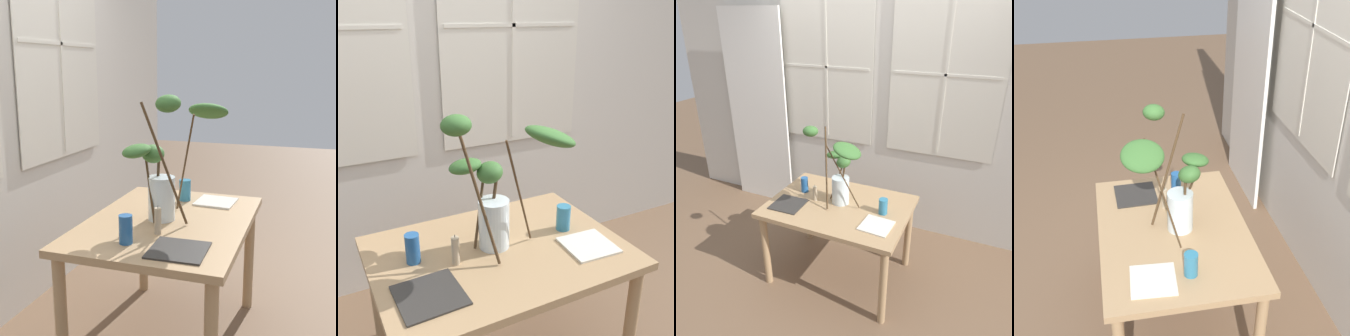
% 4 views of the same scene
% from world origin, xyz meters
% --- Properties ---
extents(ground, '(14.00, 14.00, 0.00)m').
position_xyz_m(ground, '(0.00, 0.00, 0.00)').
color(ground, brown).
extents(back_wall_with_windows, '(5.27, 0.14, 2.69)m').
position_xyz_m(back_wall_with_windows, '(0.00, 1.08, 1.36)').
color(back_wall_with_windows, beige).
rests_on(back_wall_with_windows, ground).
extents(curtain_sheer_side, '(0.82, 0.03, 2.33)m').
position_xyz_m(curtain_sheer_side, '(-1.52, 0.93, 1.16)').
color(curtain_sheer_side, white).
rests_on(curtain_sheer_side, ground).
extents(dining_table, '(1.20, 0.87, 0.75)m').
position_xyz_m(dining_table, '(0.00, 0.00, 0.65)').
color(dining_table, tan).
rests_on(dining_table, ground).
extents(vase_with_branches, '(0.60, 0.59, 0.71)m').
position_xyz_m(vase_with_branches, '(-0.00, 0.00, 1.07)').
color(vase_with_branches, silver).
rests_on(vase_with_branches, dining_table).
extents(drinking_glass_blue_left, '(0.07, 0.07, 0.14)m').
position_xyz_m(drinking_glass_blue_left, '(-0.39, 0.09, 0.82)').
color(drinking_glass_blue_left, '#235693').
rests_on(drinking_glass_blue_left, dining_table).
extents(drinking_glass_blue_right, '(0.07, 0.07, 0.13)m').
position_xyz_m(drinking_glass_blue_right, '(0.39, 0.02, 0.81)').
color(drinking_glass_blue_right, teal).
rests_on(drinking_glass_blue_right, dining_table).
extents(plate_square_left, '(0.27, 0.27, 0.01)m').
position_xyz_m(plate_square_left, '(-0.40, -0.18, 0.75)').
color(plate_square_left, '#2D2B28').
rests_on(plate_square_left, dining_table).
extents(plate_square_right, '(0.25, 0.25, 0.01)m').
position_xyz_m(plate_square_right, '(0.40, -0.17, 0.75)').
color(plate_square_right, silver).
rests_on(plate_square_right, dining_table).
extents(pillar_candle, '(0.04, 0.04, 0.15)m').
position_xyz_m(pillar_candle, '(-0.23, -0.02, 0.82)').
color(pillar_candle, tan).
rests_on(pillar_candle, dining_table).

